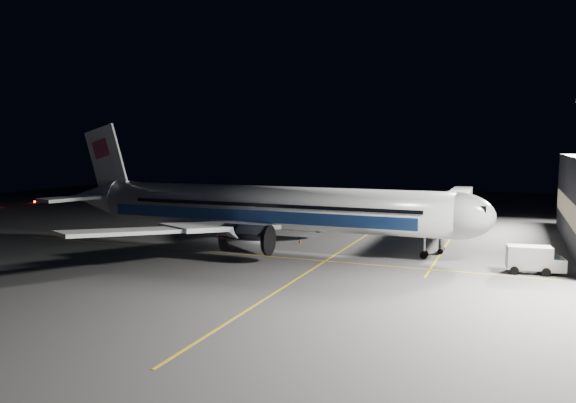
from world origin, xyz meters
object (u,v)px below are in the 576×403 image
(safety_cone_a, at_px, (300,241))
(safety_cone_c, at_px, (307,229))
(baggage_tug, at_px, (249,228))
(jet_bridge, at_px, (453,205))
(safety_cone_b, at_px, (267,235))
(service_truck, at_px, (534,259))
(airliner, at_px, (260,208))

(safety_cone_a, bearing_deg, safety_cone_c, 104.00)
(baggage_tug, bearing_deg, safety_cone_a, -4.98)
(jet_bridge, bearing_deg, safety_cone_b, -155.60)
(safety_cone_b, bearing_deg, service_truck, -16.30)
(baggage_tug, bearing_deg, safety_cone_b, -4.82)
(safety_cone_a, height_order, safety_cone_c, safety_cone_c)
(service_truck, bearing_deg, airliner, 165.99)
(airliner, height_order, safety_cone_a, airliner)
(airliner, distance_m, safety_cone_a, 7.56)
(safety_cone_a, relative_size, safety_cone_b, 0.90)
(service_truck, height_order, safety_cone_a, service_truck)
(jet_bridge, distance_m, safety_cone_a, 23.97)
(jet_bridge, relative_size, safety_cone_a, 65.03)
(service_truck, distance_m, safety_cone_b, 37.05)
(airliner, bearing_deg, baggage_tug, 124.51)
(airliner, xyz_separation_m, jet_bridge, (23.08, 18.06, -0.58))
(jet_bridge, bearing_deg, airliner, -141.96)
(airliner, relative_size, safety_cone_b, 104.92)
(safety_cone_b, xyz_separation_m, safety_cone_c, (3.67, 7.33, 0.04))
(safety_cone_c, bearing_deg, baggage_tug, -141.75)
(baggage_tug, distance_m, safety_cone_b, 4.01)
(safety_cone_b, bearing_deg, safety_cone_c, 63.42)
(jet_bridge, xyz_separation_m, safety_cone_c, (-21.43, -4.06, -4.25))
(airliner, height_order, safety_cone_b, airliner)
(airliner, xyz_separation_m, safety_cone_a, (4.14, 4.00, -4.90))
(safety_cone_c, bearing_deg, safety_cone_a, -76.00)
(airliner, distance_m, baggage_tug, 10.88)
(jet_bridge, relative_size, safety_cone_b, 58.71)
(airliner, xyz_separation_m, baggage_tug, (-5.66, 8.24, -4.30))
(jet_bridge, xyz_separation_m, safety_cone_b, (-25.09, -11.38, -4.29))
(service_truck, xyz_separation_m, safety_cone_c, (-31.88, 17.72, -1.23))
(safety_cone_a, bearing_deg, airliner, -136.00)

